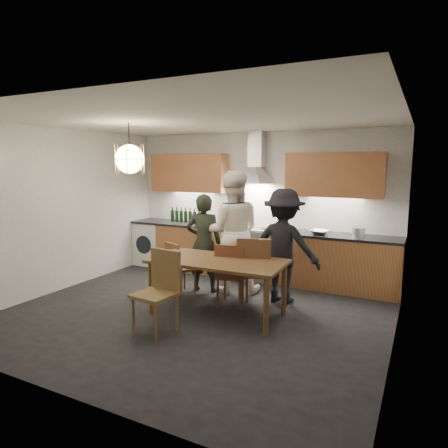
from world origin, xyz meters
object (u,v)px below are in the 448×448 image
at_px(chair_back_left, 177,265).
at_px(mixing_bowl, 319,232).
at_px(person_left, 204,243).
at_px(dining_table, 218,266).
at_px(chair_front, 160,286).
at_px(wine_bottles, 186,215).
at_px(person_mid, 232,232).
at_px(stock_pot, 359,232).
at_px(person_right, 283,246).

distance_m(chair_back_left, mixing_bowl, 2.34).
relative_size(person_left, mixing_bowl, 5.18).
bearing_deg(dining_table, chair_front, -116.37).
bearing_deg(chair_front, dining_table, 72.01).
height_order(chair_front, mixing_bowl, chair_front).
relative_size(person_left, wine_bottles, 2.30).
bearing_deg(person_left, chair_back_left, 32.73).
xyz_separation_m(person_left, person_mid, (0.39, 0.21, 0.18)).
relative_size(chair_front, person_left, 0.64).
distance_m(dining_table, person_mid, 1.08).
bearing_deg(stock_pot, wine_bottles, 178.78).
relative_size(person_mid, mixing_bowl, 6.35).
distance_m(dining_table, stock_pot, 2.42).
distance_m(person_left, wine_bottles, 1.56).
relative_size(chair_back_left, mixing_bowl, 2.73).
bearing_deg(dining_table, person_mid, 103.14).
height_order(person_right, mixing_bowl, person_right).
relative_size(person_mid, stock_pot, 9.86).
xyz_separation_m(person_mid, wine_bottles, (-1.44, 0.91, 0.08)).
relative_size(chair_back_left, chair_front, 0.83).
bearing_deg(person_mid, stock_pot, -179.41).
xyz_separation_m(person_mid, mixing_bowl, (1.21, 0.76, -0.03)).
bearing_deg(stock_pot, dining_table, -129.72).
bearing_deg(chair_front, chair_back_left, 121.33).
height_order(person_right, wine_bottles, person_right).
relative_size(person_left, person_right, 0.94).
height_order(chair_back_left, person_mid, person_mid).
height_order(chair_back_left, person_right, person_right).
height_order(person_left, mixing_bowl, person_left).
distance_m(chair_back_left, person_left, 0.54).
distance_m(person_mid, person_right, 0.90).
relative_size(dining_table, stock_pot, 9.36).
height_order(chair_back_left, wine_bottles, wine_bottles).
xyz_separation_m(mixing_bowl, wine_bottles, (-2.65, 0.15, 0.11)).
relative_size(chair_back_left, person_mid, 0.43).
distance_m(dining_table, mixing_bowl, 2.01).
distance_m(person_left, person_right, 1.29).
xyz_separation_m(chair_front, person_left, (-0.30, 1.60, 0.21)).
relative_size(dining_table, person_left, 1.17).
height_order(person_left, person_right, person_right).
distance_m(chair_front, mixing_bowl, 2.90).
distance_m(chair_front, stock_pot, 3.29).
bearing_deg(dining_table, stock_pot, 48.40).
height_order(dining_table, person_mid, person_mid).
distance_m(dining_table, wine_bottles, 2.60).
relative_size(dining_table, person_mid, 0.95).
bearing_deg(person_mid, mixing_bowl, -172.22).
bearing_deg(chair_back_left, person_mid, -118.44).
bearing_deg(person_mid, chair_back_left, 13.83).
distance_m(chair_back_left, chair_front, 1.41).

